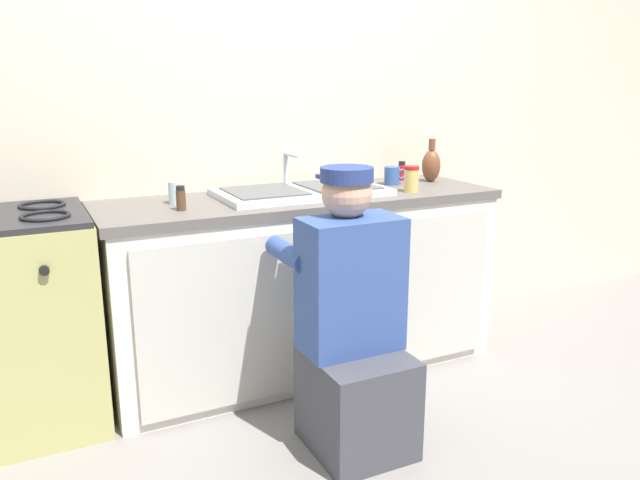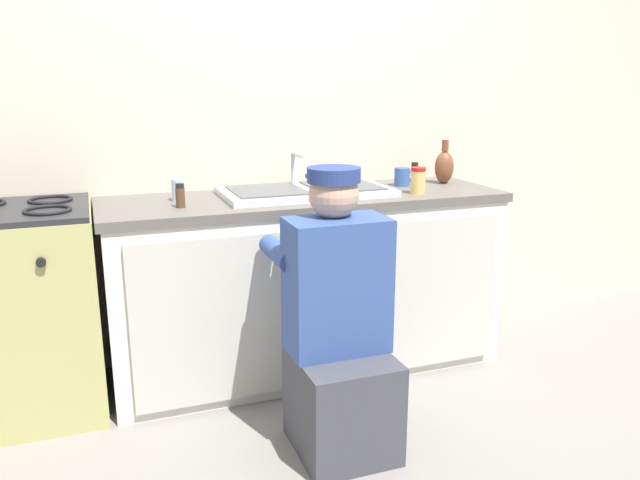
{
  "view_description": "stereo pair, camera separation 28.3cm",
  "coord_description": "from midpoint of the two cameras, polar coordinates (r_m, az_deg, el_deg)",
  "views": [
    {
      "loc": [
        -1.22,
        -2.38,
        1.41
      ],
      "look_at": [
        0.0,
        0.1,
        0.71
      ],
      "focal_mm": 35.0,
      "sensor_mm": 36.0,
      "label": 1
    },
    {
      "loc": [
        -0.96,
        -2.49,
        1.41
      ],
      "look_at": [
        0.0,
        0.1,
        0.71
      ],
      "focal_mm": 35.0,
      "sensor_mm": 36.0,
      "label": 2
    }
  ],
  "objects": [
    {
      "name": "ground_plane",
      "position": [
        3.02,
        3.43,
        -13.57
      ],
      "size": [
        12.0,
        12.0,
        0.0
      ],
      "primitive_type": "plane",
      "color": "gray"
    },
    {
      "name": "back_wall",
      "position": [
        3.28,
        -0.89,
        11.5
      ],
      "size": [
        6.0,
        0.1,
        2.5
      ],
      "primitive_type": "cube",
      "color": "beige",
      "rests_on": "ground_plane"
    },
    {
      "name": "counter_cabinet",
      "position": [
        3.1,
        1.39,
        -4.34
      ],
      "size": [
        1.89,
        0.62,
        0.84
      ],
      "color": "silver",
      "rests_on": "ground_plane"
    },
    {
      "name": "countertop",
      "position": [
        3.0,
        1.37,
        3.72
      ],
      "size": [
        1.93,
        0.62,
        0.04
      ],
      "primitive_type": "cube",
      "color": "#5B5651",
      "rests_on": "counter_cabinet"
    },
    {
      "name": "sink_double_basin",
      "position": [
        2.99,
        1.36,
        4.5
      ],
      "size": [
        0.8,
        0.44,
        0.19
      ],
      "color": "silver",
      "rests_on": "countertop"
    },
    {
      "name": "stove_range",
      "position": [
        2.91,
        -22.76,
        -6.06
      ],
      "size": [
        0.59,
        0.62,
        0.92
      ],
      "color": "tan",
      "rests_on": "ground_plane"
    },
    {
      "name": "plumber_person",
      "position": [
        2.43,
        5.09,
        -8.83
      ],
      "size": [
        0.42,
        0.61,
        1.1
      ],
      "color": "#3F3F47",
      "rests_on": "ground_plane"
    },
    {
      "name": "spice_bottle_pepper",
      "position": [
        2.72,
        -9.78,
        3.97
      ],
      "size": [
        0.04,
        0.04,
        0.1
      ],
      "color": "#513823",
      "rests_on": "countertop"
    },
    {
      "name": "spice_bottle_red",
      "position": [
        3.44,
        10.99,
        6.08
      ],
      "size": [
        0.04,
        0.04,
        0.1
      ],
      "color": "red",
      "rests_on": "countertop"
    },
    {
      "name": "water_glass",
      "position": [
        2.87,
        -10.1,
        4.49
      ],
      "size": [
        0.06,
        0.06,
        0.1
      ],
      "color": "#ADC6CC",
      "rests_on": "countertop"
    },
    {
      "name": "vase_decorative",
      "position": [
        3.42,
        13.65,
        6.54
      ],
      "size": [
        0.1,
        0.1,
        0.23
      ],
      "color": "brown",
      "rests_on": "countertop"
    },
    {
      "name": "coffee_mug",
      "position": [
        3.3,
        10.02,
        5.7
      ],
      "size": [
        0.13,
        0.08,
        0.09
      ],
      "color": "#335699",
      "rests_on": "countertop"
    },
    {
      "name": "condiment_jar",
      "position": [
        3.08,
        11.58,
        5.33
      ],
      "size": [
        0.07,
        0.07,
        0.13
      ],
      "color": "#DBB760",
      "rests_on": "countertop"
    }
  ]
}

